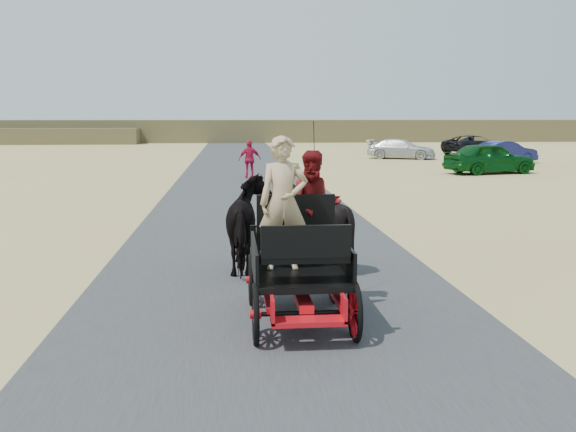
{
  "coord_description": "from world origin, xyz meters",
  "views": [
    {
      "loc": [
        -0.63,
        -9.36,
        2.77
      ],
      "look_at": [
        0.27,
        0.71,
        1.2
      ],
      "focal_mm": 40.0,
      "sensor_mm": 36.0,
      "label": 1
    }
  ],
  "objects": [
    {
      "name": "ground",
      "position": [
        0.0,
        0.0,
        0.0
      ],
      "size": [
        140.0,
        140.0,
        0.0
      ],
      "primitive_type": "plane",
      "color": "tan"
    },
    {
      "name": "road",
      "position": [
        0.0,
        0.0,
        0.01
      ],
      "size": [
        6.0,
        140.0,
        0.01
      ],
      "primitive_type": "cube",
      "color": "#38383A",
      "rests_on": "ground"
    },
    {
      "name": "ridge_far",
      "position": [
        0.0,
        62.0,
        1.2
      ],
      "size": [
        140.0,
        6.0,
        2.4
      ],
      "primitive_type": "cube",
      "color": "brown",
      "rests_on": "ground"
    },
    {
      "name": "carriage",
      "position": [
        0.27,
        -0.89,
        0.36
      ],
      "size": [
        1.3,
        2.4,
        0.72
      ],
      "primitive_type": null,
      "color": "black",
      "rests_on": "ground"
    },
    {
      "name": "horse_left",
      "position": [
        -0.28,
        2.11,
        0.85
      ],
      "size": [
        0.91,
        2.01,
        1.7
      ],
      "primitive_type": "imported",
      "rotation": [
        0.0,
        0.0,
        3.14
      ],
      "color": "black",
      "rests_on": "ground"
    },
    {
      "name": "horse_right",
      "position": [
        0.82,
        2.11,
        0.85
      ],
      "size": [
        1.37,
        1.54,
        1.7
      ],
      "primitive_type": "imported",
      "rotation": [
        0.0,
        0.0,
        3.14
      ],
      "color": "black",
      "rests_on": "ground"
    },
    {
      "name": "driver_man",
      "position": [
        0.07,
        -0.84,
        1.62
      ],
      "size": [
        0.66,
        0.43,
        1.8
      ],
      "primitive_type": "imported",
      "color": "tan",
      "rests_on": "carriage"
    },
    {
      "name": "passenger_woman",
      "position": [
        0.57,
        -0.29,
        1.51
      ],
      "size": [
        0.77,
        0.6,
        1.58
      ],
      "primitive_type": "imported",
      "color": "#660C0F",
      "rests_on": "carriage"
    },
    {
      "name": "pedestrian",
      "position": [
        0.22,
        19.65,
        0.86
      ],
      "size": [
        1.06,
        0.56,
        1.73
      ],
      "primitive_type": "imported",
      "rotation": [
        0.0,
        0.0,
        3.29
      ],
      "color": "#B6143C",
      "rests_on": "ground"
    },
    {
      "name": "car_a",
      "position": [
        11.98,
        21.05,
        0.76
      ],
      "size": [
        4.77,
        2.76,
        1.52
      ],
      "primitive_type": "imported",
      "rotation": [
        0.0,
        0.0,
        1.8
      ],
      "color": "#0C4C19",
      "rests_on": "ground"
    },
    {
      "name": "car_b",
      "position": [
        15.71,
        27.82,
        0.66
      ],
      "size": [
        4.26,
        2.56,
        1.33
      ],
      "primitive_type": "imported",
      "rotation": [
        0.0,
        0.0,
        1.88
      ],
      "color": "navy",
      "rests_on": "ground"
    },
    {
      "name": "car_c",
      "position": [
        10.62,
        32.38,
        0.65
      ],
      "size": [
        4.82,
        3.48,
        1.3
      ],
      "primitive_type": "imported",
      "rotation": [
        0.0,
        0.0,
        1.15
      ],
      "color": "silver",
      "rests_on": "ground"
    },
    {
      "name": "car_d",
      "position": [
        17.55,
        37.51,
        0.69
      ],
      "size": [
        5.47,
        4.11,
        1.38
      ],
      "primitive_type": "imported",
      "rotation": [
        0.0,
        0.0,
        1.99
      ],
      "color": "black",
      "rests_on": "ground"
    }
  ]
}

